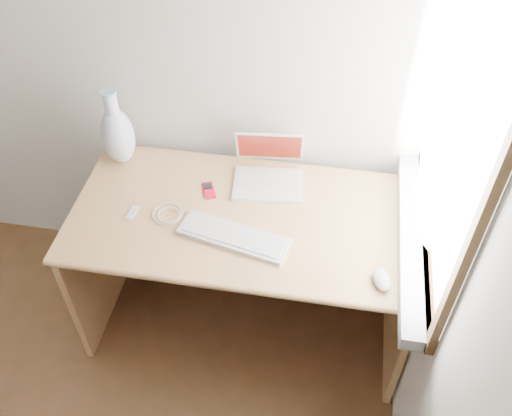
% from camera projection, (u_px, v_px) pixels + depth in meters
% --- Properties ---
extents(back_wall, '(3.50, 0.04, 2.60)m').
position_uv_depth(back_wall, '(12.00, 20.00, 2.32)').
color(back_wall, silver).
rests_on(back_wall, floor).
extents(window, '(0.11, 0.99, 1.10)m').
position_uv_depth(window, '(450.00, 137.00, 1.82)').
color(window, white).
rests_on(window, right_wall).
extents(desk, '(1.41, 0.71, 0.75)m').
position_uv_depth(desk, '(249.00, 235.00, 2.52)').
color(desk, tan).
rests_on(desk, floor).
extents(laptop, '(0.31, 0.27, 0.20)m').
position_uv_depth(laptop, '(269.00, 172.00, 2.43)').
color(laptop, white).
rests_on(laptop, desk).
extents(external_keyboard, '(0.45, 0.22, 0.02)m').
position_uv_depth(external_keyboard, '(234.00, 236.00, 2.22)').
color(external_keyboard, white).
rests_on(external_keyboard, desk).
extents(mouse, '(0.09, 0.12, 0.04)m').
position_uv_depth(mouse, '(382.00, 280.00, 2.06)').
color(mouse, white).
rests_on(mouse, desk).
extents(ipod, '(0.08, 0.11, 0.01)m').
position_uv_depth(ipod, '(209.00, 190.00, 2.41)').
color(ipod, red).
rests_on(ipod, desk).
extents(cable_coil, '(0.16, 0.16, 0.01)m').
position_uv_depth(cable_coil, '(168.00, 214.00, 2.31)').
color(cable_coil, white).
rests_on(cable_coil, desk).
extents(remote, '(0.04, 0.08, 0.01)m').
position_uv_depth(remote, '(132.00, 213.00, 2.32)').
color(remote, white).
rests_on(remote, desk).
extents(vase, '(0.14, 0.14, 0.37)m').
position_uv_depth(vase, '(117.00, 134.00, 2.44)').
color(vase, white).
rests_on(vase, desk).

